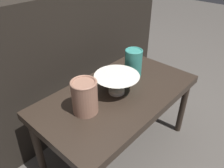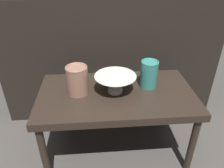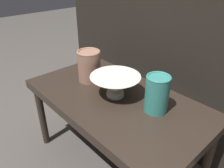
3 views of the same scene
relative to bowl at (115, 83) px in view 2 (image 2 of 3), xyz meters
The scene contains 6 objects.
ground_plane 0.46m from the bowl, 43.08° to the right, with size 8.00×8.00×0.00m, color #4C4742.
table 0.10m from the bowl, 43.08° to the right, with size 0.83×0.46×0.41m.
couch_backdrop 0.56m from the bowl, 89.37° to the left, with size 1.45×0.50×0.83m.
bowl is the anchor object (origin of this frame).
vase_textured_left 0.20m from the bowl, behind, with size 0.11×0.11×0.15m.
vase_colorful_right 0.19m from the bowl, 13.18° to the left, with size 0.09×0.09×0.15m.
Camera 2 is at (-0.10, -0.97, 1.04)m, focal length 35.00 mm.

